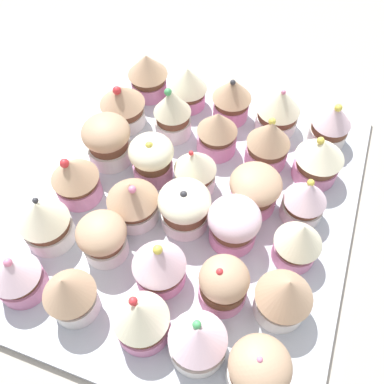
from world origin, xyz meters
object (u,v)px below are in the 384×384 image
(cupcake_17, at_px, (141,319))
(cupcake_1, at_px, (123,104))
(cupcake_4, at_px, (44,221))
(cupcake_7, at_px, (172,113))
(cupcake_16, at_px, (161,265))
(cupcake_29, at_px, (258,370))
(baking_tray, at_px, (192,207))
(cupcake_20, at_px, (255,190))
(cupcake_14, at_px, (195,170))
(cupcake_21, at_px, (234,224))
(cupcake_3, at_px, (75,178))
(cupcake_25, at_px, (319,159))
(cupcake_27, at_px, (298,241))
(cupcake_8, at_px, (152,158))
(cupcake_26, at_px, (305,200))
(cupcake_6, at_px, (188,86))
(cupcake_2, at_px, (108,140))
(cupcake_22, at_px, (223,284))
(cupcake_13, at_px, (216,132))
(cupcake_5, at_px, (16,276))
(cupcake_10, at_px, (103,238))
(cupcake_24, at_px, (331,124))
(cupcake_23, at_px, (198,340))
(cupcake_19, at_px, (268,143))
(cupcake_9, at_px, (133,200))
(cupcake_15, at_px, (184,207))
(cupcake_12, at_px, (234,99))
(cupcake_0, at_px, (148,74))
(cupcake_18, at_px, (279,109))

(cupcake_17, bearing_deg, cupcake_1, -151.50)
(cupcake_4, xyz_separation_m, cupcake_7, (-0.22, 0.08, 0.00))
(cupcake_16, distance_m, cupcake_29, 0.15)
(baking_tray, xyz_separation_m, cupcake_20, (-0.03, 0.07, 0.04))
(cupcake_14, distance_m, cupcake_29, 0.26)
(cupcake_21, height_order, cupcake_29, cupcake_29)
(cupcake_3, bearing_deg, baking_tray, 103.35)
(cupcake_25, height_order, cupcake_27, same)
(cupcake_16, xyz_separation_m, cupcake_25, (-0.21, 0.14, -0.00))
(cupcake_8, bearing_deg, cupcake_26, 91.56)
(cupcake_4, height_order, cupcake_27, cupcake_4)
(cupcake_6, bearing_deg, cupcake_2, -25.39)
(cupcake_4, xyz_separation_m, cupcake_27, (-0.08, 0.29, 0.00))
(cupcake_14, height_order, cupcake_22, cupcake_22)
(cupcake_13, height_order, cupcake_14, cupcake_13)
(cupcake_5, relative_size, cupcake_7, 0.82)
(cupcake_2, distance_m, cupcake_5, 0.21)
(cupcake_10, distance_m, cupcake_16, 0.08)
(cupcake_21, bearing_deg, cupcake_24, 157.86)
(cupcake_1, distance_m, cupcake_21, 0.25)
(cupcake_23, relative_size, cupcake_27, 0.98)
(cupcake_10, relative_size, cupcake_24, 0.84)
(cupcake_19, xyz_separation_m, cupcake_27, (0.13, 0.07, -0.00))
(cupcake_4, distance_m, cupcake_13, 0.25)
(cupcake_9, bearing_deg, cupcake_3, -93.44)
(cupcake_15, bearing_deg, cupcake_16, 2.24)
(cupcake_7, bearing_deg, cupcake_2, -41.41)
(baking_tray, height_order, cupcake_24, cupcake_24)
(cupcake_13, xyz_separation_m, cupcake_17, (0.28, 0.01, 0.00))
(cupcake_12, height_order, cupcake_22, same)
(cupcake_16, distance_m, cupcake_23, 0.09)
(cupcake_5, xyz_separation_m, cupcake_24, (-0.35, 0.29, 0.00))
(cupcake_23, bearing_deg, cupcake_7, -154.06)
(cupcake_27, bearing_deg, cupcake_7, -123.54)
(cupcake_23, relative_size, cupcake_26, 1.02)
(cupcake_13, bearing_deg, cupcake_25, 90.31)
(cupcake_2, relative_size, cupcake_3, 0.97)
(cupcake_2, xyz_separation_m, cupcake_12, (-0.14, 0.14, -0.00))
(cupcake_8, bearing_deg, cupcake_17, 19.89)
(cupcake_14, height_order, cupcake_20, cupcake_14)
(cupcake_2, height_order, cupcake_16, cupcake_16)
(cupcake_0, height_order, cupcake_19, cupcake_19)
(baking_tray, xyz_separation_m, cupcake_18, (-0.17, 0.07, 0.04))
(cupcake_8, bearing_deg, cupcake_29, 43.85)
(cupcake_6, height_order, cupcake_26, same)
(cupcake_15, distance_m, cupcake_23, 0.16)
(cupcake_9, xyz_separation_m, cupcake_10, (0.06, -0.01, -0.00))
(cupcake_1, height_order, cupcake_24, same)
(cupcake_3, distance_m, cupcake_27, 0.29)
(cupcake_22, bearing_deg, cupcake_12, -165.63)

